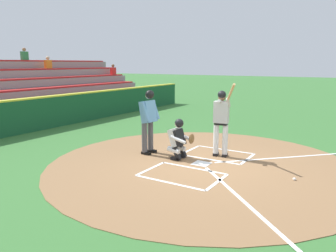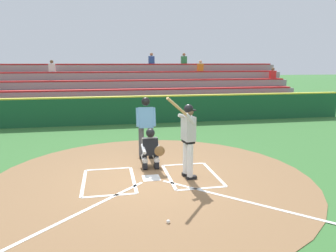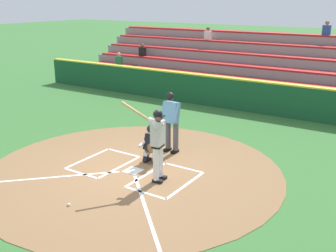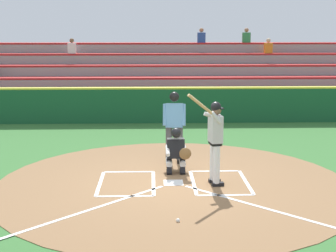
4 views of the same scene
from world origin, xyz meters
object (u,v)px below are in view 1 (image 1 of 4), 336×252
object	(u,v)px
catcher	(179,138)
plate_umpire	(148,117)
baseball	(294,179)
batter	(221,119)

from	to	relation	value
catcher	plate_umpire	bearing A→B (deg)	-89.61
plate_umpire	baseball	bearing A→B (deg)	88.41
catcher	plate_umpire	size ratio (longest dim) A/B	0.61
batter	catcher	world-z (taller)	batter
batter	catcher	bearing A→B (deg)	-48.35
plate_umpire	baseball	distance (m)	4.22
batter	baseball	bearing A→B (deg)	67.09
plate_umpire	baseball	world-z (taller)	plate_umpire
batter	plate_umpire	xyz separation A→B (m)	(0.81, -1.91, -0.02)
catcher	plate_umpire	xyz separation A→B (m)	(0.01, -1.00, 0.49)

